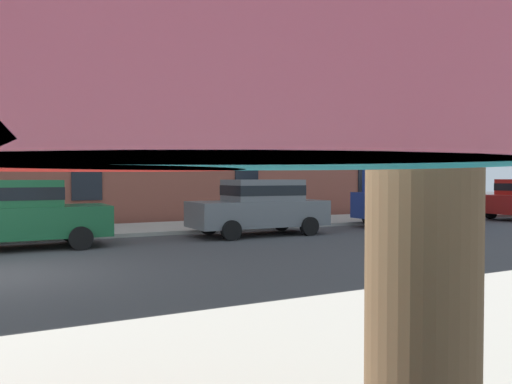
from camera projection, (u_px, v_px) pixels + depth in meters
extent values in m
cube|color=black|center=(368.00, 11.00, 24.61)|extent=(1.10, 0.06, 18.00)
cube|color=#195933|center=(20.00, 222.00, 12.92)|extent=(4.40, 1.76, 0.80)
cube|color=#195933|center=(13.00, 193.00, 12.83)|extent=(2.30, 1.55, 0.68)
cube|color=black|center=(13.00, 193.00, 12.83)|extent=(2.32, 1.57, 0.32)
cylinder|color=black|center=(71.00, 232.00, 14.34)|extent=(0.60, 0.22, 0.60)
cylinder|color=black|center=(81.00, 238.00, 12.78)|extent=(0.60, 0.22, 0.60)
cube|color=slate|center=(258.00, 213.00, 16.12)|extent=(4.40, 1.76, 0.80)
cube|color=slate|center=(263.00, 190.00, 16.17)|extent=(2.30, 1.55, 0.68)
cube|color=black|center=(263.00, 190.00, 16.17)|extent=(2.32, 1.57, 0.32)
cylinder|color=black|center=(231.00, 230.00, 14.72)|extent=(0.60, 0.22, 0.60)
cylinder|color=black|center=(208.00, 225.00, 16.28)|extent=(0.60, 0.22, 0.60)
cylinder|color=black|center=(309.00, 226.00, 15.98)|extent=(0.60, 0.22, 0.60)
cylinder|color=black|center=(281.00, 222.00, 17.54)|extent=(0.60, 0.22, 0.60)
cube|color=navy|center=(419.00, 204.00, 19.33)|extent=(5.10, 1.90, 0.96)
cube|color=navy|center=(397.00, 180.00, 18.79)|extent=(1.90, 1.75, 0.90)
cube|color=navy|center=(464.00, 187.00, 20.45)|extent=(0.16, 1.75, 0.36)
cylinder|color=black|center=(430.00, 214.00, 20.91)|extent=(0.68, 0.22, 0.68)
cylinder|color=black|center=(468.00, 217.00, 19.23)|extent=(0.68, 0.22, 0.68)
cylinder|color=black|center=(370.00, 217.00, 19.45)|extent=(0.68, 0.22, 0.68)
cylinder|color=black|center=(406.00, 220.00, 17.77)|extent=(0.68, 0.22, 0.68)
cylinder|color=black|center=(491.00, 212.00, 22.55)|extent=(0.60, 0.22, 0.60)
cone|color=#199EB2|center=(232.00, 93.00, 1.69)|extent=(1.94, 1.94, 0.49)
cone|color=red|center=(33.00, 115.00, 2.28)|extent=(1.94, 1.94, 0.49)
cylinder|color=brown|center=(423.00, 151.00, 3.02)|extent=(0.69, 0.69, 3.98)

